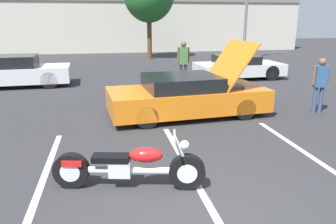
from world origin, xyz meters
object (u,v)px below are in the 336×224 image
(motorcycle, at_px, (129,167))
(spectator_near_motorcycle, at_px, (183,59))
(show_car_hood_open, at_px, (188,96))
(spectator_by_show_car, at_px, (320,81))
(parked_car_left_row, at_px, (17,72))
(parked_car_right_row, at_px, (238,67))

(motorcycle, relative_size, spectator_near_motorcycle, 1.36)
(motorcycle, bearing_deg, show_car_hood_open, 75.58)
(spectator_near_motorcycle, relative_size, spectator_by_show_car, 1.13)
(motorcycle, distance_m, spectator_by_show_car, 6.95)
(spectator_near_motorcycle, bearing_deg, show_car_hood_open, -101.59)
(parked_car_left_row, height_order, spectator_near_motorcycle, spectator_near_motorcycle)
(show_car_hood_open, xyz_separation_m, parked_car_right_row, (3.86, 5.56, -0.05))
(spectator_near_motorcycle, height_order, spectator_by_show_car, spectator_near_motorcycle)
(parked_car_right_row, bearing_deg, parked_car_left_row, 178.21)
(motorcycle, distance_m, show_car_hood_open, 4.53)
(parked_car_left_row, relative_size, parked_car_right_row, 1.04)
(parked_car_left_row, relative_size, spectator_near_motorcycle, 2.29)
(motorcycle, distance_m, spectator_near_motorcycle, 8.96)
(motorcycle, height_order, parked_car_right_row, parked_car_right_row)
(show_car_hood_open, distance_m, spectator_by_show_car, 3.97)
(motorcycle, relative_size, show_car_hood_open, 0.54)
(spectator_by_show_car, bearing_deg, spectator_near_motorcycle, 121.65)
(motorcycle, bearing_deg, parked_car_left_row, 124.75)
(spectator_near_motorcycle, distance_m, spectator_by_show_car, 5.75)
(show_car_hood_open, relative_size, parked_car_left_row, 1.11)
(parked_car_right_row, bearing_deg, motorcycle, -123.70)
(parked_car_right_row, distance_m, spectator_near_motorcycle, 3.24)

